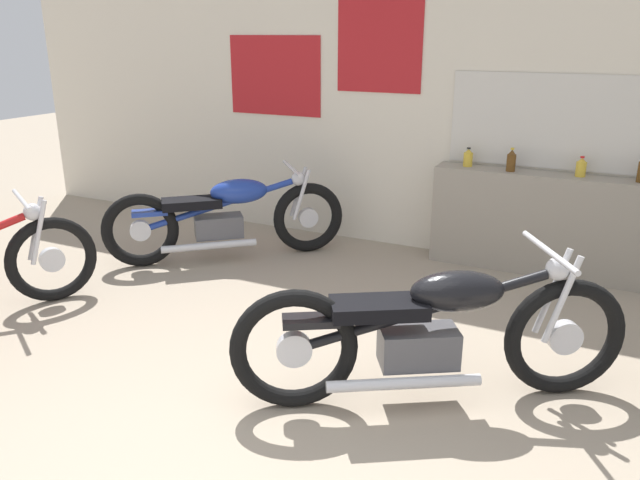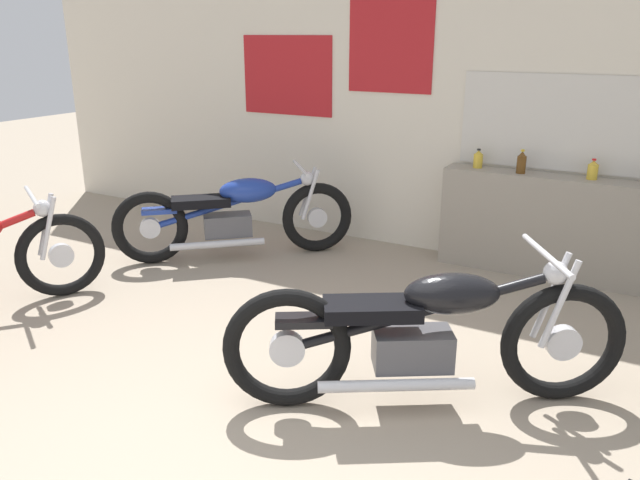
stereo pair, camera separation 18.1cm
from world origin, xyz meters
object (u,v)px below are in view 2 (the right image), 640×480
Objects in this scene: bottle_leftmost at (478,159)px; motorcycle_black at (427,333)px; bottle_center at (593,170)px; bottle_left_center at (521,163)px; motorcycle_blue at (235,215)px.

bottle_leftmost reaches higher than motorcycle_black.
motorcycle_black is (0.41, -2.36, -0.51)m from bottle_leftmost.
bottle_leftmost is 1.00× the size of bottle_center.
bottle_center is at bearing 4.72° from bottle_left_center.
bottle_left_center is 1.20× the size of bottle_center.
bottle_leftmost is 0.92m from bottle_center.
motorcycle_blue is (-2.29, -0.88, -0.55)m from bottle_left_center.
bottle_left_center is 2.52m from motorcycle_blue.
bottle_leftmost is 2.20m from motorcycle_blue.
bottle_left_center is at bearing 21.06° from motorcycle_blue.
bottle_leftmost is 0.10× the size of motorcycle_blue.
motorcycle_blue is (-2.33, 1.43, -0.02)m from motorcycle_black.
bottle_left_center reaches higher than motorcycle_black.
motorcycle_blue is at bearing -158.94° from bottle_left_center.
bottle_center is at bearing -0.03° from bottle_leftmost.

